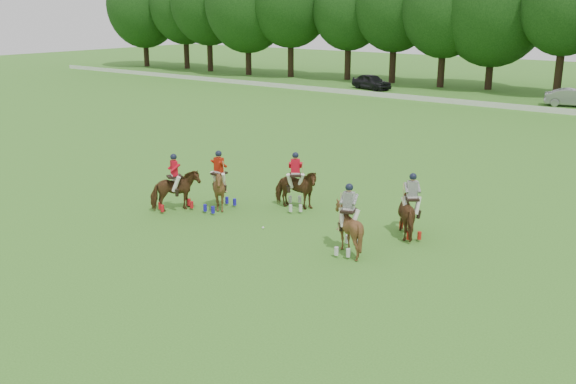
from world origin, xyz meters
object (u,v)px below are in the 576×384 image
Objects in this scene: polo_red_a at (175,190)px; polo_ball at (263,228)px; car_mid at (573,98)px; polo_stripe_a at (411,214)px; polo_red_c at (220,189)px; polo_red_b at (295,189)px; car_left at (372,82)px; polo_stripe_b at (348,228)px.

polo_red_a is 4.33m from polo_ball.
car_mid is 38.96m from polo_ball.
car_mid is 36.49m from polo_stripe_a.
polo_red_c reaches higher than car_mid.
polo_red_b is (3.73, 3.08, 0.00)m from polo_red_a.
polo_stripe_b is (21.58, -39.03, 0.11)m from car_left.
polo_red_b is at bearing -136.67° from car_left.
polo_red_a is at bearing -161.47° from polo_stripe_a.
polo_red_a reaches higher than car_mid.
polo_red_b is at bearing 39.54° from polo_red_a.
polo_red_c is (-4.02, -38.21, 0.18)m from car_mid.
polo_red_a is (-5.42, -39.32, 0.12)m from car_mid.
polo_stripe_a is 2.87m from polo_stripe_b.
polo_red_a is 0.95× the size of polo_red_c.
polo_stripe_a is at bearing -130.41° from car_left.
polo_red_a is 4.84m from polo_red_b.
car_left is 42.74m from polo_stripe_a.
polo_stripe_a is at bearing 29.04° from polo_ball.
polo_red_a is 26.05× the size of polo_ball.
polo_red_c reaches higher than car_left.
polo_stripe_a is (7.54, 1.89, -0.06)m from polo_red_c.
polo_red_b is (-1.69, -36.24, 0.13)m from car_mid.
polo_red_c is at bearing 165.75° from polo_ball.
polo_red_b is 0.96× the size of polo_red_c.
polo_red_b is 5.21m from polo_stripe_a.
car_left is at bearing 115.55° from polo_red_b.
polo_red_c is 27.39× the size of polo_ball.
polo_red_b is (17.32, -36.24, 0.10)m from car_left.
polo_red_c reaches higher than polo_red_b.
car_left reaches higher than car_mid.
polo_stripe_a is (5.21, -0.09, -0.01)m from polo_red_b.
polo_ball is (-4.70, -2.61, -0.80)m from polo_stripe_a.
car_mid reaches higher than polo_ball.
polo_red_c is at bearing -165.95° from polo_stripe_a.
polo_stripe_a is 0.98× the size of polo_stripe_b.
polo_red_b reaches higher than car_left.
polo_stripe_b is (-0.96, -2.70, 0.02)m from polo_stripe_a.
car_left is at bearing 109.07° from polo_red_a.
car_mid is 49.01× the size of polo_ball.
polo_red_c is at bearing -140.80° from car_left.
polo_red_a is at bearing -141.56° from polo_red_c.
polo_stripe_a is at bearing -0.94° from polo_red_b.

